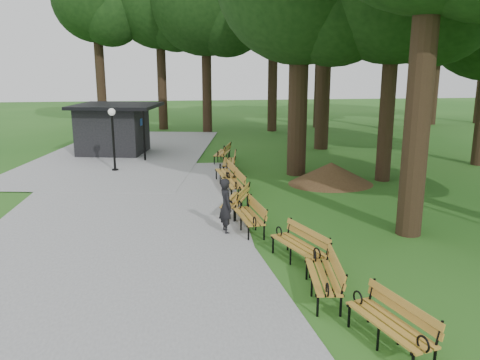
{
  "coord_description": "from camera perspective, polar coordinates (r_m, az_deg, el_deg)",
  "views": [
    {
      "loc": [
        -2.01,
        -12.05,
        4.75
      ],
      "look_at": [
        -0.16,
        2.92,
        1.1
      ],
      "focal_mm": 36.86,
      "sensor_mm": 36.0,
      "label": 1
    }
  ],
  "objects": [
    {
      "name": "bench_3",
      "position": [
        14.08,
        0.98,
        -4.22
      ],
      "size": [
        0.87,
        1.97,
        0.88
      ],
      "primitive_type": null,
      "rotation": [
        0.0,
        0.0,
        -1.44
      ],
      "color": "#B57F29",
      "rests_on": "ground"
    },
    {
      "name": "bench_8",
      "position": [
        23.78,
        -2.08,
        3.15
      ],
      "size": [
        1.13,
        2.0,
        0.88
      ],
      "primitive_type": null,
      "rotation": [
        0.0,
        0.0,
        -1.84
      ],
      "color": "#B57F29",
      "rests_on": "ground"
    },
    {
      "name": "kiosk",
      "position": [
        26.61,
        -14.51,
        5.72
      ],
      "size": [
        4.81,
        4.39,
        2.6
      ],
      "primitive_type": null,
      "rotation": [
        0.0,
        0.0,
        -0.21
      ],
      "color": "black",
      "rests_on": "ground"
    },
    {
      "name": "bench_7",
      "position": [
        21.62,
        -1.29,
        2.1
      ],
      "size": [
        0.88,
        1.97,
        0.88
      ],
      "primitive_type": null,
      "rotation": [
        0.0,
        0.0,
        -1.7
      ],
      "color": "#B57F29",
      "rests_on": "ground"
    },
    {
      "name": "dirt_mound",
      "position": [
        19.8,
        10.48,
        0.78
      ],
      "size": [
        2.83,
        2.83,
        0.87
      ],
      "primitive_type": "cone",
      "color": "#47301C",
      "rests_on": "ground"
    },
    {
      "name": "path",
      "position": [
        15.9,
        -13.93,
        -4.08
      ],
      "size": [
        12.0,
        38.0,
        0.06
      ],
      "primitive_type": "cube",
      "color": "gray",
      "rests_on": "ground"
    },
    {
      "name": "tree_backdrop",
      "position": [
        36.22,
        7.77,
        18.91
      ],
      "size": [
        36.05,
        9.89,
        16.36
      ],
      "primitive_type": null,
      "color": "black",
      "rests_on": "ground"
    },
    {
      "name": "bench_0",
      "position": [
        8.99,
        16.91,
        -15.67
      ],
      "size": [
        1.14,
        2.0,
        0.88
      ],
      "primitive_type": null,
      "rotation": [
        0.0,
        0.0,
        -1.29
      ],
      "color": "#B57F29",
      "rests_on": "ground"
    },
    {
      "name": "bench_1",
      "position": [
        10.44,
        9.57,
        -10.99
      ],
      "size": [
        0.88,
        1.97,
        0.88
      ],
      "primitive_type": null,
      "rotation": [
        0.0,
        0.0,
        -1.7
      ],
      "color": "#B57F29",
      "rests_on": "ground"
    },
    {
      "name": "lamp_post",
      "position": [
        22.15,
        -14.54,
        6.11
      ],
      "size": [
        0.32,
        0.32,
        2.78
      ],
      "color": "black",
      "rests_on": "ground"
    },
    {
      "name": "bench_6",
      "position": [
        19.36,
        -1.68,
        0.73
      ],
      "size": [
        0.84,
        1.96,
        0.88
      ],
      "primitive_type": null,
      "rotation": [
        0.0,
        0.0,
        -1.46
      ],
      "color": "#B57F29",
      "rests_on": "ground"
    },
    {
      "name": "ground",
      "position": [
        13.11,
        2.29,
        -7.65
      ],
      "size": [
        100.0,
        100.0,
        0.0
      ],
      "primitive_type": "plane",
      "color": "#235B1A",
      "rests_on": "ground"
    },
    {
      "name": "bench_2",
      "position": [
        11.98,
        6.79,
        -7.58
      ],
      "size": [
        1.24,
        2.0,
        0.88
      ],
      "primitive_type": null,
      "rotation": [
        0.0,
        0.0,
        -1.23
      ],
      "color": "#B57F29",
      "rests_on": "ground"
    },
    {
      "name": "bench_5",
      "position": [
        17.9,
        -0.85,
        -0.33
      ],
      "size": [
        0.82,
        1.95,
        0.88
      ],
      "primitive_type": null,
      "rotation": [
        0.0,
        0.0,
        -1.47
      ],
      "color": "#B57F29",
      "rests_on": "ground"
    },
    {
      "name": "person",
      "position": [
        13.83,
        -1.62,
        -3.03
      ],
      "size": [
        0.48,
        0.64,
        1.59
      ],
      "primitive_type": "imported",
      "rotation": [
        0.0,
        0.0,
        1.76
      ],
      "color": "black",
      "rests_on": "ground"
    },
    {
      "name": "bench_4",
      "position": [
        15.67,
        -0.59,
        -2.36
      ],
      "size": [
        1.27,
        2.0,
        0.88
      ],
      "primitive_type": null,
      "rotation": [
        0.0,
        0.0,
        -1.93
      ],
      "color": "#B57F29",
      "rests_on": "ground"
    }
  ]
}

